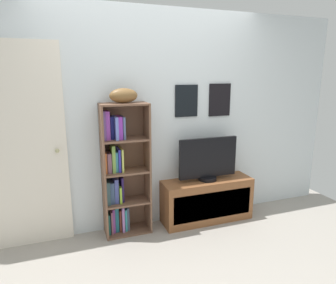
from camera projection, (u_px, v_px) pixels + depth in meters
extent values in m
cube|color=gray|center=(191.00, 279.00, 2.63)|extent=(5.20, 5.20, 0.04)
cube|color=silver|center=(152.00, 121.00, 3.39)|extent=(4.80, 0.06, 2.46)
cube|color=black|center=(186.00, 101.00, 3.43)|extent=(0.28, 0.02, 0.37)
cube|color=slate|center=(187.00, 101.00, 3.43)|extent=(0.23, 0.01, 0.32)
cube|color=black|center=(220.00, 100.00, 3.58)|extent=(0.28, 0.02, 0.39)
cube|color=slate|center=(220.00, 100.00, 3.57)|extent=(0.23, 0.01, 0.34)
cube|color=brown|center=(103.00, 173.00, 3.15)|extent=(0.02, 0.27, 1.46)
cube|color=brown|center=(147.00, 168.00, 3.31)|extent=(0.02, 0.27, 1.46)
cube|color=brown|center=(124.00, 167.00, 3.35)|extent=(0.50, 0.01, 1.46)
cube|color=brown|center=(128.00, 231.00, 3.39)|extent=(0.46, 0.26, 0.02)
cube|color=brown|center=(127.00, 202.00, 3.31)|extent=(0.46, 0.26, 0.02)
cube|color=brown|center=(126.00, 171.00, 3.23)|extent=(0.46, 0.26, 0.02)
cube|color=brown|center=(125.00, 139.00, 3.15)|extent=(0.46, 0.26, 0.02)
cube|color=brown|center=(124.00, 104.00, 3.07)|extent=(0.46, 0.26, 0.02)
cube|color=#1C5146|center=(108.00, 222.00, 3.32)|extent=(0.03, 0.18, 0.24)
cube|color=#824A5E|center=(111.00, 220.00, 3.33)|extent=(0.02, 0.19, 0.27)
cube|color=#7F3D8E|center=(113.00, 219.00, 3.35)|extent=(0.03, 0.15, 0.28)
cube|color=#1E606F|center=(116.00, 217.00, 3.36)|extent=(0.04, 0.15, 0.30)
cube|color=brown|center=(119.00, 219.00, 3.37)|extent=(0.02, 0.16, 0.26)
cube|color=#9F6FB3|center=(122.00, 217.00, 3.37)|extent=(0.03, 0.18, 0.29)
cube|color=teal|center=(125.00, 218.00, 3.39)|extent=(0.02, 0.16, 0.26)
cube|color=#3E475F|center=(127.00, 217.00, 3.40)|extent=(0.03, 0.15, 0.27)
cube|color=#334E52|center=(107.00, 191.00, 3.24)|extent=(0.04, 0.20, 0.26)
cube|color=#344769|center=(111.00, 191.00, 3.26)|extent=(0.04, 0.18, 0.24)
cube|color=#434C92|center=(116.00, 189.00, 3.27)|extent=(0.04, 0.18, 0.27)
cube|color=#84B330|center=(119.00, 193.00, 3.29)|extent=(0.02, 0.20, 0.19)
cube|color=#271850|center=(122.00, 188.00, 3.30)|extent=(0.02, 0.16, 0.28)
cube|color=#C55F2D|center=(105.00, 162.00, 3.16)|extent=(0.02, 0.19, 0.22)
cube|color=#734A5C|center=(108.00, 162.00, 3.18)|extent=(0.04, 0.19, 0.21)
cube|color=olive|center=(113.00, 158.00, 3.18)|extent=(0.04, 0.19, 0.29)
cube|color=teal|center=(116.00, 161.00, 3.21)|extent=(0.03, 0.17, 0.22)
cube|color=#3634C3|center=(118.00, 159.00, 3.21)|extent=(0.02, 0.18, 0.25)
cube|color=#BCC65A|center=(121.00, 159.00, 3.21)|extent=(0.02, 0.20, 0.25)
cube|color=#664589|center=(104.00, 125.00, 3.08)|extent=(0.03, 0.19, 0.30)
cube|color=purple|center=(107.00, 125.00, 3.10)|extent=(0.04, 0.16, 0.30)
cube|color=navy|center=(111.00, 127.00, 3.13)|extent=(0.04, 0.15, 0.24)
cube|color=#6174C9|center=(115.00, 128.00, 3.11)|extent=(0.03, 0.22, 0.24)
cube|color=purple|center=(119.00, 127.00, 3.13)|extent=(0.04, 0.19, 0.24)
cube|color=#4B5B83|center=(123.00, 127.00, 3.14)|extent=(0.02, 0.20, 0.24)
ellipsoid|color=brown|center=(124.00, 96.00, 3.05)|extent=(0.30, 0.16, 0.15)
cube|color=brown|center=(207.00, 200.00, 3.62)|extent=(1.10, 0.34, 0.52)
cube|color=brown|center=(213.00, 205.00, 3.47)|extent=(0.99, 0.01, 0.33)
cylinder|color=black|center=(207.00, 178.00, 3.56)|extent=(0.22, 0.22, 0.04)
cube|color=black|center=(208.00, 158.00, 3.50)|extent=(0.72, 0.04, 0.47)
cube|color=#2E3348|center=(208.00, 158.00, 3.49)|extent=(0.68, 0.01, 0.43)
cube|color=silver|center=(24.00, 148.00, 2.94)|extent=(0.82, 0.04, 2.07)
cube|color=beige|center=(19.00, 107.00, 2.83)|extent=(0.52, 0.01, 0.74)
cube|color=beige|center=(28.00, 192.00, 3.03)|extent=(0.52, 0.01, 0.74)
sphere|color=tan|center=(57.00, 151.00, 3.01)|extent=(0.04, 0.04, 0.04)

